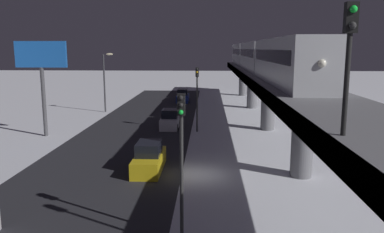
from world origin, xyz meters
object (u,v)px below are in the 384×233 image
object	(u,v)px
rail_signal	(349,46)
sedan_white	(170,120)
sedan_blue	(183,97)
subway_train	(258,56)
traffic_light_mid	(197,90)
traffic_light_near	(181,146)
commercial_billboard	(41,64)
sedan_yellow	(149,159)

from	to	relation	value
rail_signal	sedan_white	bearing A→B (deg)	-73.51
sedan_white	sedan_blue	world-z (taller)	same
subway_train	traffic_light_mid	xyz separation A→B (m)	(7.19, 10.89, -3.16)
sedan_white	traffic_light_near	size ratio (longest dim) A/B	0.64
rail_signal	subway_train	bearing A→B (deg)	-92.93
rail_signal	commercial_billboard	distance (m)	30.65
sedan_white	traffic_light_mid	world-z (taller)	traffic_light_mid
subway_train	sedan_blue	xyz separation A→B (m)	(10.09, -10.95, -6.56)
subway_train	sedan_yellow	size ratio (longest dim) A/B	11.59
sedan_white	traffic_light_near	distance (m)	24.21
traffic_light_near	sedan_white	bearing A→B (deg)	-83.05
sedan_yellow	commercial_billboard	size ratio (longest dim) A/B	0.54
subway_train	traffic_light_mid	distance (m)	13.42
sedan_yellow	sedan_blue	world-z (taller)	same
sedan_white	traffic_light_near	xyz separation A→B (m)	(-2.90, 23.79, 3.41)
sedan_blue	sedan_white	bearing A→B (deg)	-90.00
rail_signal	sedan_blue	bearing A→B (deg)	-80.27
sedan_blue	commercial_billboard	size ratio (longest dim) A/B	0.49
subway_train	traffic_light_near	xyz separation A→B (m)	(7.19, 32.97, -3.16)
subway_train	sedan_white	world-z (taller)	subway_train
sedan_yellow	traffic_light_near	xyz separation A→B (m)	(-2.90, 9.51, 3.40)
subway_train	sedan_blue	world-z (taller)	subway_train
subway_train	commercial_billboard	size ratio (longest dim) A/B	6.23
sedan_blue	traffic_light_near	size ratio (longest dim) A/B	0.68
sedan_yellow	commercial_billboard	bearing A→B (deg)	138.82
sedan_white	commercial_billboard	size ratio (longest dim) A/B	0.46
sedan_white	subway_train	bearing A→B (deg)	42.30
sedan_yellow	traffic_light_near	size ratio (longest dim) A/B	0.75
subway_train	sedan_white	size ratio (longest dim) A/B	13.55
rail_signal	commercial_billboard	size ratio (longest dim) A/B	0.45
sedan_blue	traffic_light_mid	size ratio (longest dim) A/B	0.68
rail_signal	sedan_white	xyz separation A→B (m)	(8.20, -27.71, -7.52)
commercial_billboard	subway_train	bearing A→B (deg)	-148.06
commercial_billboard	rail_signal	bearing A→B (deg)	129.97
rail_signal	sedan_yellow	xyz separation A→B (m)	(8.20, -13.43, -7.51)
sedan_white	commercial_billboard	bearing A→B (deg)	-159.64
subway_train	rail_signal	world-z (taller)	rail_signal
traffic_light_mid	commercial_billboard	xyz separation A→B (m)	(14.36, 2.55, 2.63)
rail_signal	sedan_blue	xyz separation A→B (m)	(8.20, -47.85, -7.51)
subway_train	sedan_yellow	bearing A→B (deg)	66.73
sedan_blue	traffic_light_near	distance (m)	44.15
subway_train	rail_signal	distance (m)	36.95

